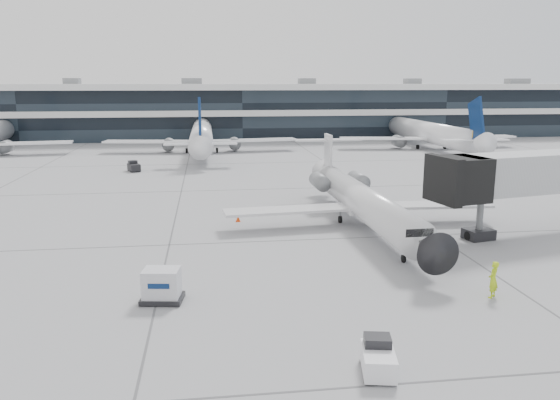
{
  "coord_description": "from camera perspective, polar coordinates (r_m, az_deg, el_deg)",
  "views": [
    {
      "loc": [
        -7.08,
        -38.33,
        11.39
      ],
      "look_at": [
        -1.67,
        2.2,
        2.6
      ],
      "focal_mm": 35.0,
      "sensor_mm": 36.0,
      "label": 1
    }
  ],
  "objects": [
    {
      "name": "terminal",
      "position": [
        120.7,
        -4.29,
        9.07
      ],
      "size": [
        170.0,
        22.0,
        10.0
      ],
      "primitive_type": "cube",
      "color": "black",
      "rests_on": "ground"
    },
    {
      "name": "ramp_worker",
      "position": [
        31.84,
        21.38,
        -7.74
      ],
      "size": [
        0.88,
        0.87,
        2.04
      ],
      "primitive_type": "imported",
      "rotation": [
        0.0,
        0.0,
        3.9
      ],
      "color": "#B7DF17",
      "rests_on": "ground"
    },
    {
      "name": "cargo_uld",
      "position": [
        29.87,
        -12.25,
        -8.74
      ],
      "size": [
        2.37,
        1.9,
        1.76
      ],
      "rotation": [
        0.0,
        0.0,
        -0.15
      ],
      "color": "black",
      "rests_on": "ground"
    },
    {
      "name": "jet_bridge",
      "position": [
        47.35,
        27.24,
        2.68
      ],
      "size": [
        20.05,
        7.7,
        6.47
      ],
      "rotation": [
        0.0,
        0.0,
        0.21
      ],
      "color": "silver",
      "rests_on": "ground"
    },
    {
      "name": "far_tug",
      "position": [
        74.36,
        -15.04,
        3.39
      ],
      "size": [
        1.98,
        2.48,
        1.37
      ],
      "rotation": [
        0.0,
        0.0,
        0.38
      ],
      "color": "black",
      "rests_on": "ground"
    },
    {
      "name": "traffic_cone",
      "position": [
        45.88,
        -4.41,
        -1.93
      ],
      "size": [
        0.47,
        0.47,
        0.58
      ],
      "rotation": [
        0.0,
        0.0,
        0.23
      ],
      "color": "red",
      "rests_on": "ground"
    },
    {
      "name": "regional_jet",
      "position": [
        44.59,
        8.42,
        0.09
      ],
      "size": [
        22.27,
        27.71,
        6.41
      ],
      "rotation": [
        0.0,
        0.0,
        0.02
      ],
      "color": "silver",
      "rests_on": "ground"
    },
    {
      "name": "bg_jet_center",
      "position": [
        94.02,
        -8.14,
        5.05
      ],
      "size": [
        32.0,
        40.0,
        9.6
      ],
      "primitive_type": null,
      "color": "white",
      "rests_on": "ground"
    },
    {
      "name": "baggage_tug",
      "position": [
        23.05,
        10.22,
        -15.95
      ],
      "size": [
        1.65,
        2.34,
        1.36
      ],
      "rotation": [
        0.0,
        0.0,
        -0.19
      ],
      "color": "white",
      "rests_on": "ground"
    },
    {
      "name": "bg_jet_right",
      "position": [
        101.82,
        15.08,
        5.3
      ],
      "size": [
        32.0,
        40.0,
        9.6
      ],
      "primitive_type": null,
      "color": "white",
      "rests_on": "ground"
    },
    {
      "name": "ground",
      "position": [
        40.61,
        2.75,
        -4.17
      ],
      "size": [
        220.0,
        220.0,
        0.0
      ],
      "primitive_type": "plane",
      "color": "#969699",
      "rests_on": "ground"
    }
  ]
}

